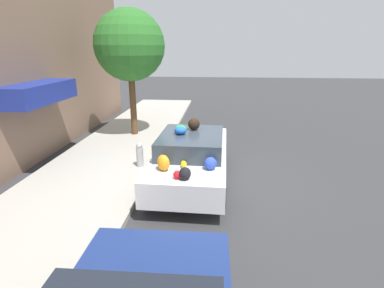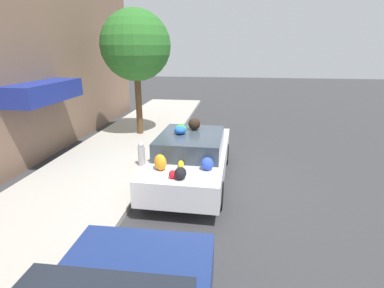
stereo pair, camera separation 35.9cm
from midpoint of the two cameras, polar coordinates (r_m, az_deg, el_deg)
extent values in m
plane|color=#38383A|center=(8.08, 1.11, -6.86)|extent=(60.00, 60.00, 0.00)
cube|color=#B2ADA3|center=(8.76, -16.78, -5.16)|extent=(24.00, 3.20, 0.13)
cube|color=#846651|center=(9.33, -31.45, 12.83)|extent=(18.00, 0.30, 5.94)
cube|color=navy|center=(9.62, -25.26, 8.99)|extent=(2.69, 0.90, 0.55)
cylinder|color=brown|center=(11.85, -9.25, 7.75)|extent=(0.24, 0.24, 2.43)
sphere|color=#2D7228|center=(11.67, -9.79, 18.03)|extent=(2.58, 2.58, 2.58)
cylinder|color=#B2B2B7|center=(8.69, -8.42, -2.32)|extent=(0.20, 0.20, 0.55)
sphere|color=#B2B2B7|center=(8.58, -8.52, -0.22)|extent=(0.18, 0.18, 0.18)
cube|color=silver|center=(7.85, 1.31, -2.92)|extent=(4.43, 1.85, 0.57)
cube|color=#333D47|center=(7.52, 1.16, 0.23)|extent=(2.01, 1.59, 0.44)
cylinder|color=black|center=(9.34, -2.49, -1.36)|extent=(0.62, 0.19, 0.62)
cylinder|color=black|center=(9.16, 7.49, -1.88)|extent=(0.62, 0.19, 0.62)
cylinder|color=black|center=(6.89, -7.03, -8.71)|extent=(0.62, 0.19, 0.62)
cylinder|color=black|center=(6.66, 6.68, -9.70)|extent=(0.62, 0.19, 0.62)
ellipsoid|color=blue|center=(7.45, -0.90, 2.65)|extent=(0.38, 0.37, 0.20)
ellipsoid|color=green|center=(7.62, -0.79, 2.96)|extent=(0.38, 0.39, 0.19)
sphere|color=red|center=(9.23, 1.94, 3.20)|extent=(0.47, 0.47, 0.33)
sphere|color=yellow|center=(8.90, 2.34, 2.56)|extent=(0.37, 0.37, 0.31)
ellipsoid|color=orange|center=(6.41, -4.46, -3.48)|extent=(0.44, 0.40, 0.34)
sphere|color=blue|center=(6.41, 4.53, -3.78)|extent=(0.38, 0.38, 0.28)
sphere|color=white|center=(8.69, -1.34, 2.30)|extent=(0.38, 0.38, 0.34)
sphere|color=black|center=(7.83, 1.77, 3.81)|extent=(0.42, 0.42, 0.31)
ellipsoid|color=black|center=(5.98, -0.50, -5.60)|extent=(0.34, 0.27, 0.23)
sphere|color=red|center=(6.01, -1.96, -5.82)|extent=(0.22, 0.22, 0.17)
ellipsoid|color=black|center=(8.95, 4.74, 2.28)|extent=(0.16, 0.22, 0.21)
ellipsoid|color=yellow|center=(6.53, -0.56, -3.86)|extent=(0.21, 0.18, 0.16)
sphere|color=yellow|center=(9.52, 1.76, 3.22)|extent=(0.26, 0.26, 0.19)
camera|label=1|loc=(0.18, -88.67, 0.43)|focal=28.00mm
camera|label=2|loc=(0.18, 91.33, -0.43)|focal=28.00mm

